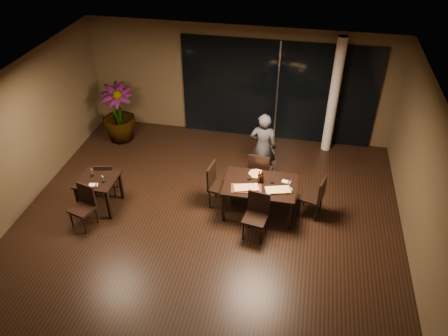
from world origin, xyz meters
TOP-DOWN VIEW (x-y plane):
  - ground at (0.00, 0.00)m, footprint 8.00×8.00m
  - wall_back at (0.00, 4.05)m, footprint 8.00×0.10m
  - wall_left at (-4.05, 0.00)m, footprint 0.10×8.00m
  - wall_right at (4.05, 0.00)m, footprint 0.10×8.00m
  - ceiling at (0.00, 0.00)m, footprint 8.00×8.00m
  - window_panel at (1.00, 3.96)m, footprint 5.00×0.06m
  - column at (2.40, 3.65)m, footprint 0.24×0.24m
  - main_table at (1.00, 0.80)m, footprint 1.50×1.00m
  - side_table at (-2.40, 0.30)m, footprint 0.80×0.80m
  - chair_main_far at (0.90, 1.54)m, footprint 0.52×0.52m
  - chair_main_near at (1.03, 0.12)m, footprint 0.51×0.51m
  - chair_main_left at (0.06, 0.88)m, footprint 0.53×0.53m
  - chair_main_right at (2.16, 0.92)m, footprint 0.55×0.55m
  - chair_side_far at (-2.43, 0.71)m, footprint 0.47×0.47m
  - chair_side_near at (-2.46, -0.27)m, footprint 0.54×0.54m
  - diner at (0.89, 2.07)m, footprint 0.58×0.39m
  - potted_plant at (-3.06, 3.04)m, footprint 1.03×1.03m
  - pizza_board_left at (0.74, 0.58)m, footprint 0.67×0.41m
  - pizza_board_right at (1.38, 0.64)m, footprint 0.55×0.38m
  - oblong_pizza_left at (0.74, 0.58)m, footprint 0.52×0.35m
  - oblong_pizza_right at (1.38, 0.64)m, footprint 0.53×0.35m
  - round_pizza at (0.88, 1.12)m, footprint 0.32×0.32m
  - bottle_a at (0.97, 0.81)m, footprint 0.07×0.07m
  - bottle_b at (1.03, 0.84)m, footprint 0.06×0.06m
  - bottle_c at (1.02, 0.91)m, footprint 0.07×0.07m
  - tumbler_left at (0.76, 0.91)m, footprint 0.07×0.07m
  - tumbler_right at (1.24, 0.89)m, footprint 0.07×0.07m
  - napkin_near at (1.57, 0.72)m, footprint 0.21×0.16m
  - napkin_far at (1.53, 0.97)m, footprint 0.20×0.14m
  - wine_glass_a at (-2.54, 0.37)m, footprint 0.08×0.08m
  - wine_glass_b at (-2.22, 0.22)m, footprint 0.07×0.07m
  - side_napkin at (-2.38, 0.07)m, footprint 0.20×0.15m

SIDE VIEW (x-z plane):
  - ground at x=0.00m, z-range 0.00..0.00m
  - chair_side_far at x=-2.43m, z-range 0.05..0.90m
  - chair_side_near at x=-2.46m, z-range 0.05..0.99m
  - chair_main_right at x=2.16m, z-range 0.06..1.02m
  - chair_main_near at x=1.03m, z-range 0.06..1.03m
  - chair_main_left at x=0.06m, z-range 0.06..1.06m
  - chair_main_far at x=0.90m, z-range 0.06..1.08m
  - side_table at x=-2.40m, z-range 0.25..1.00m
  - main_table at x=1.00m, z-range 0.30..1.05m
  - pizza_board_left at x=0.74m, z-range 0.75..0.76m
  - pizza_board_right at x=1.38m, z-range 0.75..0.76m
  - round_pizza at x=0.88m, z-range 0.75..0.76m
  - napkin_near at x=1.57m, z-range 0.75..0.76m
  - napkin_far at x=1.53m, z-range 0.75..0.76m
  - side_napkin at x=-2.38m, z-range 0.75..0.76m
  - oblong_pizza_left at x=0.74m, z-range 0.77..0.78m
  - oblong_pizza_right at x=1.38m, z-range 0.77..0.78m
  - potted_plant at x=-3.06m, z-range 0.00..1.57m
  - tumbler_right at x=1.24m, z-range 0.75..0.84m
  - tumbler_left at x=0.76m, z-range 0.75..0.84m
  - wine_glass_b at x=-2.22m, z-range 0.75..0.91m
  - wine_glass_a at x=-2.54m, z-range 0.75..0.93m
  - diner at x=0.89m, z-range 0.00..1.69m
  - bottle_b at x=1.03m, z-range 0.75..1.01m
  - bottle_c at x=1.02m, z-range 0.75..1.05m
  - bottle_a at x=0.97m, z-range 0.75..1.06m
  - window_panel at x=1.00m, z-range 0.00..2.70m
  - wall_back at x=0.00m, z-range 0.00..3.00m
  - wall_left at x=-4.05m, z-range 0.00..3.00m
  - wall_right at x=4.05m, z-range 0.00..3.00m
  - column at x=2.40m, z-range 0.00..3.00m
  - ceiling at x=0.00m, z-range 3.00..3.04m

